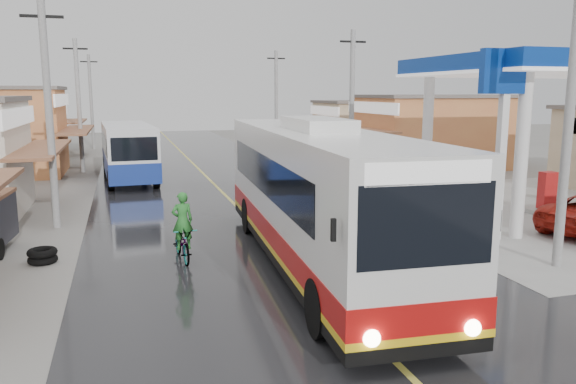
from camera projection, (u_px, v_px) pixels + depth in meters
name	position (u px, v px, depth m)	size (l,w,h in m)	color
ground	(322.00, 291.00, 13.86)	(120.00, 120.00, 0.00)	slate
road	(220.00, 190.00, 28.02)	(12.00, 90.00, 0.02)	black
centre_line	(220.00, 190.00, 28.02)	(0.15, 90.00, 0.01)	#D8CC4C
shopfronts_right	(514.00, 186.00, 29.37)	(11.00, 44.00, 4.80)	beige
utility_poles_left	(73.00, 194.00, 27.02)	(1.60, 50.00, 8.00)	gray
utility_poles_right	(350.00, 184.00, 29.97)	(1.60, 36.00, 8.00)	gray
coach_bus	(315.00, 196.00, 15.65)	(3.65, 13.40, 4.14)	silver
second_bus	(128.00, 151.00, 31.11)	(3.03, 9.41, 3.08)	silver
cyclist	(182.00, 238.00, 16.29)	(0.84, 1.97, 2.06)	black
tyre_stack	(42.00, 256.00, 16.12)	(0.84, 0.84, 0.43)	black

